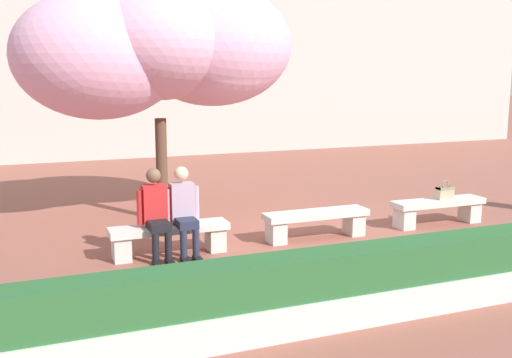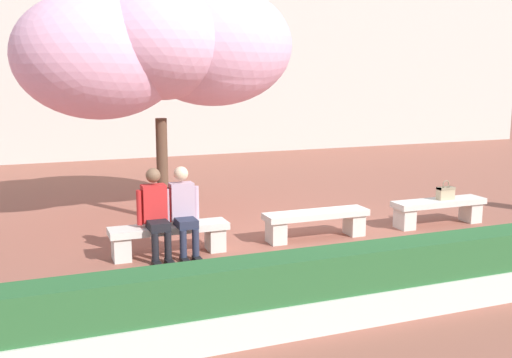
{
  "view_description": "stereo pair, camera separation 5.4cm",
  "coord_description": "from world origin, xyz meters",
  "px_view_note": "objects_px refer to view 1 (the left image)",
  "views": [
    {
      "loc": [
        -4.35,
        -8.26,
        2.62
      ],
      "look_at": [
        -0.95,
        0.2,
        1.0
      ],
      "focal_mm": 42.0,
      "sensor_mm": 36.0,
      "label": 1
    },
    {
      "loc": [
        -4.3,
        -8.28,
        2.62
      ],
      "look_at": [
        -0.95,
        0.2,
        1.0
      ],
      "focal_mm": 42.0,
      "sensor_mm": 36.0,
      "label": 2
    }
  ],
  "objects_px": {
    "cherry_tree_main": "(161,48)",
    "stone_bench_near_west": "(316,220)",
    "stone_bench_west_end": "(170,235)",
    "person_seated_left": "(156,210)",
    "handbag": "(445,192)",
    "stone_bench_center": "(438,208)",
    "person_seated_right": "(184,208)"
  },
  "relations": [
    {
      "from": "stone_bench_west_end",
      "to": "cherry_tree_main",
      "type": "bearing_deg",
      "value": 78.43
    },
    {
      "from": "stone_bench_center",
      "to": "cherry_tree_main",
      "type": "bearing_deg",
      "value": 153.15
    },
    {
      "from": "handbag",
      "to": "stone_bench_west_end",
      "type": "bearing_deg",
      "value": 179.73
    },
    {
      "from": "stone_bench_center",
      "to": "person_seated_left",
      "type": "xyz_separation_m",
      "value": [
        -4.97,
        -0.05,
        0.4
      ]
    },
    {
      "from": "stone_bench_west_end",
      "to": "stone_bench_center",
      "type": "height_order",
      "value": "same"
    },
    {
      "from": "person_seated_right",
      "to": "handbag",
      "type": "height_order",
      "value": "person_seated_right"
    },
    {
      "from": "person_seated_left",
      "to": "cherry_tree_main",
      "type": "bearing_deg",
      "value": 73.85
    },
    {
      "from": "stone_bench_west_end",
      "to": "person_seated_left",
      "type": "relative_size",
      "value": 1.34
    },
    {
      "from": "stone_bench_near_west",
      "to": "person_seated_right",
      "type": "relative_size",
      "value": 1.34
    },
    {
      "from": "cherry_tree_main",
      "to": "stone_bench_near_west",
      "type": "bearing_deg",
      "value": -48.48
    },
    {
      "from": "stone_bench_near_west",
      "to": "person_seated_left",
      "type": "height_order",
      "value": "person_seated_left"
    },
    {
      "from": "stone_bench_near_west",
      "to": "person_seated_left",
      "type": "xyz_separation_m",
      "value": [
        -2.59,
        -0.05,
        0.4
      ]
    },
    {
      "from": "person_seated_left",
      "to": "stone_bench_west_end",
      "type": "bearing_deg",
      "value": 14.89
    },
    {
      "from": "person_seated_right",
      "to": "person_seated_left",
      "type": "bearing_deg",
      "value": 180.0
    },
    {
      "from": "stone_bench_near_west",
      "to": "cherry_tree_main",
      "type": "distance_m",
      "value": 4.01
    },
    {
      "from": "person_seated_right",
      "to": "stone_bench_west_end",
      "type": "bearing_deg",
      "value": 165.18
    },
    {
      "from": "stone_bench_west_end",
      "to": "stone_bench_center",
      "type": "bearing_deg",
      "value": 0.0
    },
    {
      "from": "person_seated_left",
      "to": "handbag",
      "type": "bearing_deg",
      "value": 0.35
    },
    {
      "from": "stone_bench_center",
      "to": "cherry_tree_main",
      "type": "height_order",
      "value": "cherry_tree_main"
    },
    {
      "from": "cherry_tree_main",
      "to": "person_seated_right",
      "type": "bearing_deg",
      "value": -96.25
    },
    {
      "from": "person_seated_left",
      "to": "handbag",
      "type": "distance_m",
      "value": 5.09
    },
    {
      "from": "stone_bench_near_west",
      "to": "stone_bench_center",
      "type": "relative_size",
      "value": 1.0
    },
    {
      "from": "stone_bench_near_west",
      "to": "cherry_tree_main",
      "type": "relative_size",
      "value": 0.36
    },
    {
      "from": "person_seated_left",
      "to": "cherry_tree_main",
      "type": "height_order",
      "value": "cherry_tree_main"
    },
    {
      "from": "stone_bench_near_west",
      "to": "handbag",
      "type": "distance_m",
      "value": 2.51
    },
    {
      "from": "stone_bench_center",
      "to": "person_seated_left",
      "type": "height_order",
      "value": "person_seated_left"
    },
    {
      "from": "stone_bench_center",
      "to": "stone_bench_near_west",
      "type": "bearing_deg",
      "value": 180.0
    },
    {
      "from": "person_seated_right",
      "to": "cherry_tree_main",
      "type": "distance_m",
      "value": 3.25
    },
    {
      "from": "person_seated_left",
      "to": "handbag",
      "type": "xyz_separation_m",
      "value": [
        5.08,
        0.03,
        -0.12
      ]
    },
    {
      "from": "stone_bench_west_end",
      "to": "person_seated_right",
      "type": "xyz_separation_m",
      "value": [
        0.2,
        -0.05,
        0.4
      ]
    },
    {
      "from": "stone_bench_west_end",
      "to": "person_seated_right",
      "type": "height_order",
      "value": "person_seated_right"
    },
    {
      "from": "stone_bench_west_end",
      "to": "handbag",
      "type": "height_order",
      "value": "handbag"
    }
  ]
}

